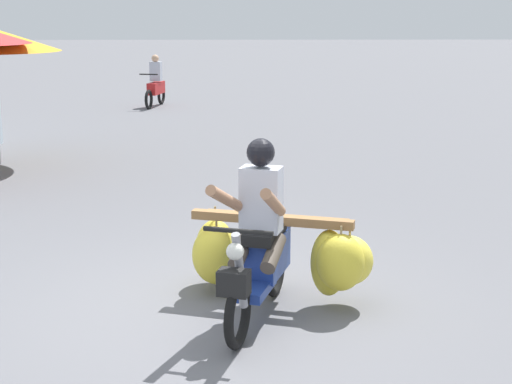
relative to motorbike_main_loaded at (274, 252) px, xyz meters
name	(u,v)px	position (x,y,z in m)	size (l,w,h in m)	color
ground_plane	(210,317)	(-0.57, -0.27, -0.51)	(120.00, 120.00, 0.00)	slate
motorbike_main_loaded	(274,252)	(0.00, 0.00, 0.00)	(1.77, 1.98, 1.58)	black
motorbike_distant_ahead_left	(156,86)	(-2.64, 14.64, 0.06)	(0.58, 1.60, 1.40)	black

